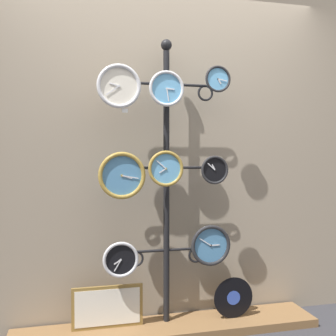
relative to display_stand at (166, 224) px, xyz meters
name	(u,v)px	position (x,y,z in m)	size (l,w,h in m)	color
shop_wall	(162,139)	(0.00, 0.16, 0.63)	(4.40, 0.04, 2.80)	gray
low_shelf	(168,328)	(0.00, -0.06, -0.74)	(2.20, 0.36, 0.06)	brown
display_stand	(166,224)	(0.00, 0.00, 0.00)	(0.76, 0.40, 2.10)	black
clock_top_left	(119,86)	(-0.35, -0.12, 0.96)	(0.30, 0.04, 0.30)	silver
clock_top_center	(167,89)	(-0.02, -0.09, 0.96)	(0.25, 0.04, 0.25)	#60A8DB
clock_top_right	(218,79)	(0.36, -0.08, 1.05)	(0.19, 0.04, 0.19)	#60A8DB
clock_middle_left	(122,176)	(-0.33, -0.09, 0.36)	(0.33, 0.04, 0.33)	#4C84B2
clock_middle_center	(166,169)	(-0.03, -0.11, 0.41)	(0.25, 0.04, 0.25)	#60A8DB
clock_middle_right	(214,170)	(0.34, -0.09, 0.40)	(0.21, 0.04, 0.21)	black
clock_bottom_left	(121,260)	(-0.35, -0.10, -0.21)	(0.25, 0.04, 0.25)	black
clock_bottom_right	(211,245)	(0.30, -0.10, -0.15)	(0.30, 0.04, 0.30)	#4C84B2
vinyl_record	(233,298)	(0.50, -0.07, -0.56)	(0.31, 0.01, 0.31)	black
picture_frame	(108,307)	(-0.43, -0.02, -0.56)	(0.50, 0.02, 0.30)	olive
price_tag_upper	(125,111)	(-0.31, -0.12, 0.80)	(0.04, 0.00, 0.03)	white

